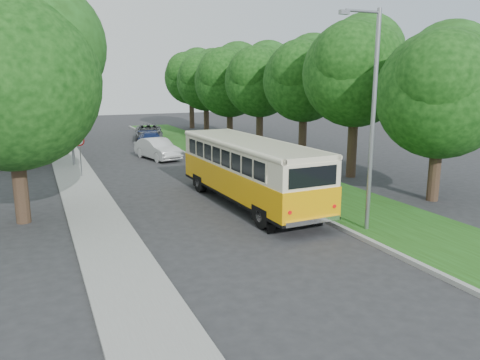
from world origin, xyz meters
name	(u,v)px	position (x,y,z in m)	size (l,w,h in m)	color
ground	(235,227)	(0.00, 0.00, 0.00)	(120.00, 120.00, 0.00)	#29292C
curb	(261,189)	(3.60, 5.00, 0.07)	(0.20, 70.00, 0.15)	gray
grass_verge	(300,185)	(5.95, 5.00, 0.07)	(4.50, 70.00, 0.13)	#224913
sidewalk	(91,207)	(-4.80, 5.00, 0.06)	(2.20, 70.00, 0.12)	gray
treeline	(177,74)	(3.15, 17.99, 5.93)	(24.27, 41.91, 9.46)	#332319
lamppost_near	(371,115)	(4.21, -2.50, 4.37)	(1.71, 0.16, 8.00)	gray
lamppost_far	(68,103)	(-4.70, 16.00, 4.12)	(1.71, 0.16, 7.50)	gray
warning_sign	(80,149)	(-4.50, 11.98, 1.71)	(0.56, 0.10, 2.50)	gray
vintage_bus	(249,172)	(1.88, 2.77, 1.51)	(2.61, 10.15, 3.02)	#FFAC08
car_silver	(222,166)	(3.00, 8.89, 0.66)	(1.56, 3.89, 1.32)	#9E9EA3
car_white	(158,149)	(1.12, 16.57, 0.74)	(1.57, 4.51, 1.48)	silver
car_blue	(151,141)	(1.89, 21.79, 0.66)	(1.86, 4.57, 1.33)	navy
car_grey	(149,132)	(3.00, 27.44, 0.73)	(2.43, 5.26, 1.46)	#56595D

